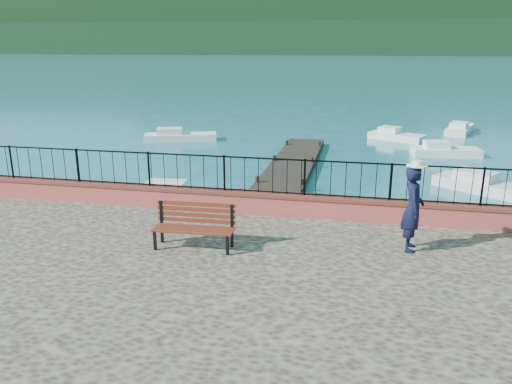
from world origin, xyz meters
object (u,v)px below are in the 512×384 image
at_px(park_bench, 194,235).
at_px(boat_5, 460,127).
at_px(boat_0, 182,192).
at_px(boat_1, 491,183).
at_px(boat_4, 397,134).
at_px(boat_3, 180,134).
at_px(person, 413,209).
at_px(boat_2, 446,148).

xyz_separation_m(park_bench, boat_5, (10.00, 25.09, -1.10)).
xyz_separation_m(boat_0, boat_1, (11.49, 3.70, 0.00)).
height_order(park_bench, boat_4, park_bench).
distance_m(boat_1, boat_3, 17.86).
distance_m(park_bench, boat_5, 27.03).
bearing_deg(boat_3, person, -74.05).
height_order(park_bench, boat_0, park_bench).
bearing_deg(person, boat_3, 36.59).
bearing_deg(boat_2, boat_4, 111.19).
distance_m(boat_2, boat_5, 8.10).
relative_size(boat_0, boat_5, 1.02).
relative_size(person, boat_4, 0.58).
bearing_deg(boat_5, boat_4, 149.20).
xyz_separation_m(boat_2, boat_3, (-15.20, 1.28, 0.00)).
relative_size(boat_1, boat_2, 1.27).
height_order(boat_0, boat_2, same).
bearing_deg(park_bench, person, 8.68).
distance_m(park_bench, boat_4, 22.19).
relative_size(boat_0, boat_4, 1.22).
distance_m(person, boat_3, 21.37).
height_order(boat_4, boat_5, same).
xyz_separation_m(boat_4, boat_5, (4.27, 3.68, 0.00)).
bearing_deg(boat_1, boat_4, 141.15).
height_order(person, boat_5, person).
relative_size(person, boat_2, 0.56).
xyz_separation_m(person, boat_0, (-7.56, 5.79, -1.77)).
distance_m(boat_1, boat_4, 11.40).
height_order(park_bench, boat_5, park_bench).
distance_m(boat_2, boat_4, 4.73).
xyz_separation_m(person, boat_5, (5.23, 24.18, -1.77)).
bearing_deg(boat_0, boat_5, 50.18).
bearing_deg(boat_4, park_bench, -77.67).
bearing_deg(boat_5, park_bench, 176.67).
bearing_deg(person, park_bench, 103.22).
bearing_deg(boat_2, boat_0, -142.93).
height_order(park_bench, boat_1, park_bench).
bearing_deg(boat_0, boat_1, 12.85).
distance_m(boat_1, boat_5, 14.74).
relative_size(boat_2, boat_3, 0.79).
distance_m(person, boat_0, 9.69).
distance_m(boat_0, boat_5, 22.40).
bearing_deg(boat_3, park_bench, -87.01).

